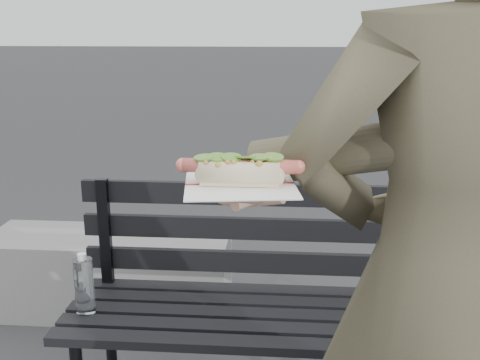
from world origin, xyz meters
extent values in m
cylinder|color=black|center=(-0.64, 0.97, 0.23)|extent=(0.04, 0.04, 0.45)
cylinder|color=black|center=(0.70, 0.97, 0.23)|extent=(0.04, 0.04, 0.45)
cube|color=black|center=(0.03, 0.62, 0.47)|extent=(1.50, 0.07, 0.03)
cube|color=black|center=(0.03, 0.71, 0.47)|extent=(1.50, 0.07, 0.03)
cube|color=black|center=(0.03, 0.80, 0.47)|extent=(1.50, 0.07, 0.03)
cube|color=black|center=(0.03, 0.89, 0.47)|extent=(1.50, 0.07, 0.03)
cube|color=black|center=(0.03, 0.98, 0.47)|extent=(1.50, 0.07, 0.03)
cube|color=black|center=(-0.64, 0.99, 0.67)|extent=(0.04, 0.03, 0.42)
cube|color=black|center=(0.70, 0.99, 0.67)|extent=(0.04, 0.03, 0.42)
cube|color=black|center=(0.03, 1.01, 0.57)|extent=(1.50, 0.02, 0.08)
cube|color=black|center=(0.03, 1.01, 0.70)|extent=(1.50, 0.02, 0.08)
cube|color=black|center=(0.03, 1.01, 0.83)|extent=(1.50, 0.02, 0.08)
cylinder|color=white|center=(-0.65, 0.76, 0.57)|extent=(0.06, 0.06, 0.19)
cylinder|color=white|center=(-0.65, 0.76, 0.68)|extent=(0.03, 0.03, 0.02)
cube|color=slate|center=(-0.86, 1.66, 0.20)|extent=(1.20, 0.40, 0.40)
imported|color=#47402F|center=(0.32, 0.14, 0.90)|extent=(0.74, 0.57, 1.80)
cylinder|color=#47402F|center=(0.18, 0.13, 1.19)|extent=(0.51, 0.23, 0.19)
cylinder|color=#D8A384|center=(-0.03, 0.05, 1.13)|extent=(0.09, 0.08, 0.07)
ellipsoid|color=#D8A384|center=(-0.07, 0.04, 1.12)|extent=(0.10, 0.11, 0.03)
cylinder|color=#D8A384|center=(-0.13, 0.01, 1.13)|extent=(0.05, 0.02, 0.02)
cylinder|color=#D8A384|center=(-0.13, 0.03, 1.13)|extent=(0.05, 0.02, 0.02)
cylinder|color=#D8A384|center=(-0.13, 0.05, 1.13)|extent=(0.05, 0.02, 0.02)
cylinder|color=#D8A384|center=(-0.13, 0.07, 1.13)|extent=(0.05, 0.02, 0.02)
cylinder|color=#D8A384|center=(-0.06, -0.02, 1.13)|extent=(0.04, 0.05, 0.02)
cube|color=white|center=(-0.07, 0.04, 1.14)|extent=(0.21, 0.21, 0.00)
cube|color=#B21E1E|center=(-0.07, 0.04, 1.14)|extent=(0.19, 0.03, 0.00)
cylinder|color=#D86053|center=(-0.07, 0.04, 1.17)|extent=(0.20, 0.02, 0.02)
sphere|color=#D86053|center=(-0.17, 0.04, 1.17)|extent=(0.03, 0.02, 0.02)
sphere|color=#D86053|center=(0.03, 0.04, 1.17)|extent=(0.02, 0.02, 0.02)
sphere|color=#9E6B2D|center=(-0.09, 0.04, 1.18)|extent=(0.01, 0.01, 0.01)
sphere|color=#9E6B2D|center=(-0.01, 0.04, 1.18)|extent=(0.01, 0.01, 0.01)
sphere|color=#9E6B2D|center=(-0.09, 0.02, 1.19)|extent=(0.01, 0.01, 0.01)
sphere|color=#9E6B2D|center=(-0.10, 0.04, 1.18)|extent=(0.01, 0.01, 0.01)
sphere|color=#9E6B2D|center=(-0.06, 0.03, 1.18)|extent=(0.01, 0.01, 0.01)
sphere|color=#9E6B2D|center=(-0.02, 0.06, 1.18)|extent=(0.01, 0.01, 0.01)
sphere|color=#9E6B2D|center=(-0.07, 0.04, 1.18)|extent=(0.01, 0.01, 0.01)
sphere|color=#9E6B2D|center=(-0.03, 0.02, 1.18)|extent=(0.01, 0.01, 0.01)
sphere|color=#9E6B2D|center=(-0.01, 0.06, 1.18)|extent=(0.01, 0.01, 0.01)
sphere|color=#9E6B2D|center=(-0.11, 0.03, 1.18)|extent=(0.01, 0.01, 0.01)
sphere|color=#9E6B2D|center=(-0.03, 0.05, 1.18)|extent=(0.01, 0.01, 0.01)
sphere|color=#9E6B2D|center=(-0.13, 0.02, 1.19)|extent=(0.01, 0.01, 0.01)
sphere|color=#9E6B2D|center=(-0.04, 0.04, 1.18)|extent=(0.01, 0.01, 0.01)
sphere|color=#9E6B2D|center=(-0.03, 0.04, 1.19)|extent=(0.01, 0.01, 0.01)
sphere|color=#9E6B2D|center=(-0.07, 0.03, 1.18)|extent=(0.01, 0.01, 0.01)
sphere|color=#9E6B2D|center=(-0.11, 0.02, 1.18)|extent=(0.01, 0.01, 0.01)
sphere|color=#9E6B2D|center=(-0.09, 0.02, 1.19)|extent=(0.01, 0.01, 0.01)
sphere|color=#9E6B2D|center=(-0.03, 0.05, 1.18)|extent=(0.01, 0.01, 0.01)
sphere|color=#9E6B2D|center=(-0.10, 0.06, 1.18)|extent=(0.01, 0.01, 0.01)
sphere|color=#9E6B2D|center=(-0.11, 0.03, 1.18)|extent=(0.01, 0.01, 0.01)
sphere|color=#9E6B2D|center=(-0.11, 0.02, 1.18)|extent=(0.01, 0.01, 0.01)
sphere|color=#9E6B2D|center=(-0.08, 0.02, 1.18)|extent=(0.01, 0.01, 0.01)
sphere|color=#9E6B2D|center=(-0.02, 0.04, 1.19)|extent=(0.01, 0.01, 0.01)
sphere|color=#9E6B2D|center=(-0.08, 0.04, 1.18)|extent=(0.01, 0.01, 0.01)
sphere|color=#9E6B2D|center=(-0.02, 0.06, 1.18)|extent=(0.01, 0.01, 0.01)
sphere|color=#9E6B2D|center=(-0.04, 0.02, 1.18)|extent=(0.01, 0.01, 0.01)
sphere|color=#9E6B2D|center=(-0.11, 0.05, 1.18)|extent=(0.01, 0.01, 0.01)
sphere|color=#9E6B2D|center=(-0.11, 0.04, 1.18)|extent=(0.01, 0.01, 0.01)
sphere|color=#9E6B2D|center=(-0.05, 0.03, 1.19)|extent=(0.01, 0.01, 0.01)
sphere|color=#9E6B2D|center=(-0.04, 0.04, 1.18)|extent=(0.01, 0.01, 0.01)
cylinder|color=#548A25|center=(-0.13, 0.04, 1.19)|extent=(0.04, 0.04, 0.01)
cylinder|color=#548A25|center=(-0.11, 0.04, 1.19)|extent=(0.04, 0.04, 0.01)
cylinder|color=#548A25|center=(-0.09, 0.04, 1.19)|extent=(0.04, 0.04, 0.01)
cylinder|color=#548A25|center=(-0.06, 0.04, 1.19)|extent=(0.04, 0.04, 0.01)
cylinder|color=#548A25|center=(-0.04, 0.04, 1.19)|extent=(0.04, 0.04, 0.01)
cylinder|color=#548A25|center=(-0.01, 0.04, 1.19)|extent=(0.04, 0.04, 0.01)
cube|color=brown|center=(0.98, 1.95, 0.00)|extent=(0.07, 0.08, 0.00)
cube|color=brown|center=(-1.28, 1.85, 0.00)|extent=(0.05, 0.05, 0.00)
cube|color=brown|center=(0.72, 1.84, 0.00)|extent=(0.09, 0.08, 0.00)
camera|label=1|loc=(0.00, -0.90, 1.41)|focal=42.00mm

